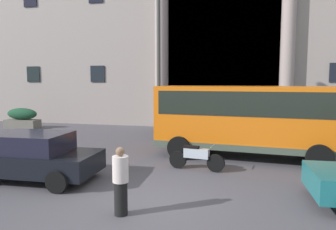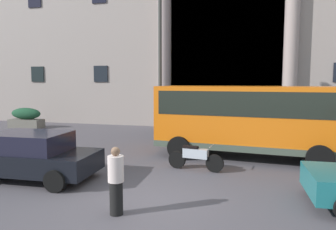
# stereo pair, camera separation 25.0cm
# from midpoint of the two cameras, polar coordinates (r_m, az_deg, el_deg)

# --- Properties ---
(ground_plane) EXTENTS (80.00, 64.00, 0.12)m
(ground_plane) POSITION_cam_midpoint_polar(r_m,az_deg,el_deg) (8.28, -3.64, -15.71)
(ground_plane) COLOR #4D4950
(office_building_facade) EXTENTS (43.87, 9.65, 15.92)m
(office_building_facade) POSITION_cam_midpoint_polar(r_m,az_deg,el_deg) (25.37, 9.34, 17.24)
(office_building_facade) COLOR gray
(office_building_facade) RESTS_ON ground_plane
(orange_minibus) EXTENTS (7.22, 3.11, 2.81)m
(orange_minibus) POSITION_cam_midpoint_polar(r_m,az_deg,el_deg) (12.86, 14.73, -0.09)
(orange_minibus) COLOR orange
(orange_minibus) RESTS_ON ground_plane
(hedge_planter_far_west) EXTENTS (1.79, 0.73, 1.39)m
(hedge_planter_far_west) POSITION_cam_midpoint_polar(r_m,az_deg,el_deg) (18.14, 5.16, -1.37)
(hedge_planter_far_west) COLOR #666758
(hedge_planter_far_west) RESTS_ON ground_plane
(hedge_planter_entrance_right) EXTENTS (2.19, 0.86, 1.29)m
(hedge_planter_entrance_right) POSITION_cam_midpoint_polar(r_m,az_deg,el_deg) (22.56, -23.64, -0.52)
(hedge_planter_entrance_right) COLOR #646057
(hedge_planter_entrance_right) RESTS_ON ground_plane
(parked_estate_mid) EXTENTS (4.12, 2.13, 1.44)m
(parked_estate_mid) POSITION_cam_midpoint_polar(r_m,az_deg,el_deg) (10.70, -22.61, -6.68)
(parked_estate_mid) COLOR black
(parked_estate_mid) RESTS_ON ground_plane
(motorcycle_near_kerb) EXTENTS (1.93, 0.56, 0.89)m
(motorcycle_near_kerb) POSITION_cam_midpoint_polar(r_m,az_deg,el_deg) (10.97, 5.36, -7.43)
(motorcycle_near_kerb) COLOR black
(motorcycle_near_kerb) RESTS_ON ground_plane
(pedestrian_woman_dark_dress) EXTENTS (0.36, 0.36, 1.56)m
(pedestrian_woman_dark_dress) POSITION_cam_midpoint_polar(r_m,az_deg,el_deg) (7.40, -8.28, -11.55)
(pedestrian_woman_dark_dress) COLOR black
(pedestrian_woman_dark_dress) RESTS_ON ground_plane
(lamppost_plaza_centre) EXTENTS (0.40, 0.40, 8.41)m
(lamppost_plaza_centre) POSITION_cam_midpoint_polar(r_m,az_deg,el_deg) (15.48, -0.98, 12.87)
(lamppost_plaza_centre) COLOR #3C3E3A
(lamppost_plaza_centre) RESTS_ON ground_plane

